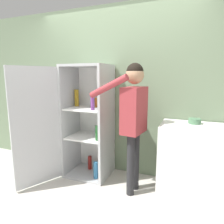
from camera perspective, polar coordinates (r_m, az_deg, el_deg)
The scene contains 6 objects.
ground_plane at distance 2.68m, azimuth -7.04°, elevation -24.19°, with size 12.00×12.00×0.00m, color beige.
wall_back at distance 3.12m, azimuth 1.19°, elevation 5.83°, with size 7.00×0.06×2.55m.
refrigerator at distance 3.01m, azimuth -9.56°, elevation -3.04°, with size 0.98×1.13×1.68m.
person at distance 2.49m, azimuth 6.15°, elevation 0.25°, with size 0.67×0.50×1.67m.
counter at distance 2.78m, azimuth 21.67°, elevation -12.80°, with size 0.78×0.57×0.92m.
bowl at distance 2.73m, azimuth 22.53°, elevation -2.43°, with size 0.15×0.15×0.06m.
Camera 1 is at (1.09, -1.93, 1.51)m, focal length 32.00 mm.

